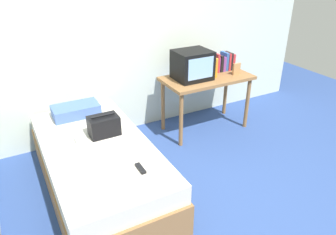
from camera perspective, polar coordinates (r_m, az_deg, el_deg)
ground_plane at (r=3.25m, az=10.98°, el=-15.54°), size 8.00×8.00×0.00m
wall_back at (r=4.21m, az=-4.94°, el=15.01°), size 5.20×0.10×2.60m
bed at (r=3.35m, az=-12.12°, el=-8.49°), size 1.00×2.00×0.52m
desk at (r=4.25m, az=6.84°, el=5.97°), size 1.16×0.60×0.75m
tv at (r=4.07m, az=4.33°, el=9.26°), size 0.44×0.39×0.36m
water_bottle at (r=4.18m, az=8.35°, el=8.68°), size 0.07×0.07×0.24m
book_row at (r=4.48m, az=9.76°, el=9.68°), size 0.30×0.17×0.25m
picture_frame at (r=4.34m, az=12.04°, el=8.41°), size 0.11×0.02×0.15m
pillow at (r=3.80m, az=-15.97°, el=1.21°), size 0.51×0.29×0.13m
handbag at (r=3.32m, az=-11.29°, el=-1.42°), size 0.30×0.20×0.22m
magazine at (r=2.88m, az=-12.87°, el=-8.71°), size 0.21×0.29×0.01m
remote_dark at (r=2.80m, az=-4.90°, el=-8.96°), size 0.04×0.16×0.02m
remote_silver at (r=3.32m, az=-15.83°, el=-3.76°), size 0.04×0.14×0.02m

